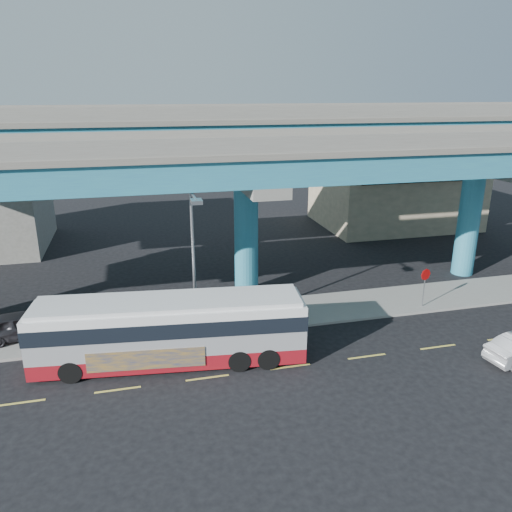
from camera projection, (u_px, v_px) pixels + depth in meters
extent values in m
plane|color=black|center=(288.00, 364.00, 24.17)|extent=(120.00, 120.00, 0.00)
cube|color=gray|center=(260.00, 315.00, 29.21)|extent=(70.00, 4.00, 0.15)
cube|color=#D8C64C|center=(20.00, 403.00, 21.13)|extent=(2.00, 0.12, 0.01)
cube|color=#D8C64C|center=(118.00, 390.00, 22.05)|extent=(2.00, 0.12, 0.01)
cube|color=#D8C64C|center=(207.00, 378.00, 22.97)|extent=(2.00, 0.12, 0.01)
cube|color=#D8C64C|center=(290.00, 367.00, 23.89)|extent=(2.00, 0.12, 0.01)
cube|color=#D8C64C|center=(367.00, 356.00, 24.81)|extent=(2.00, 0.12, 0.01)
cube|color=#D8C64C|center=(438.00, 347.00, 25.73)|extent=(2.00, 0.12, 0.01)
cube|color=#D8C64C|center=(504.00, 338.00, 26.65)|extent=(2.00, 0.12, 0.01)
cylinder|color=#266A91|center=(246.00, 239.00, 31.28)|extent=(1.50, 1.50, 7.40)
cube|color=gray|center=(246.00, 176.00, 30.02)|extent=(2.00, 12.00, 0.60)
cube|color=gray|center=(234.00, 154.00, 32.95)|extent=(1.80, 5.00, 1.20)
cylinder|color=#266A91|center=(468.00, 224.00, 34.96)|extent=(1.50, 1.50, 7.40)
cube|color=gray|center=(476.00, 166.00, 33.70)|extent=(2.00, 12.00, 0.60)
cube|color=gray|center=(447.00, 147.00, 36.63)|extent=(1.80, 5.00, 1.20)
cube|color=#266A91|center=(260.00, 167.00, 26.48)|extent=(52.00, 5.00, 1.40)
cube|color=gray|center=(260.00, 151.00, 26.21)|extent=(52.00, 5.40, 0.30)
cube|color=gray|center=(274.00, 145.00, 23.74)|extent=(52.00, 0.25, 0.80)
cube|color=gray|center=(249.00, 136.00, 28.34)|extent=(52.00, 0.25, 0.80)
cube|color=#266A91|center=(234.00, 134.00, 32.54)|extent=(52.00, 5.00, 1.40)
cube|color=gray|center=(233.00, 120.00, 32.27)|extent=(52.00, 5.40, 0.30)
cube|color=gray|center=(242.00, 113.00, 29.80)|extent=(52.00, 0.25, 0.80)
cube|color=gray|center=(226.00, 110.00, 34.40)|extent=(52.00, 0.25, 0.80)
cube|color=#C3AC8B|center=(394.00, 189.00, 48.37)|extent=(14.00, 10.00, 7.00)
cube|color=black|center=(426.00, 175.00, 43.01)|extent=(12.00, 0.25, 1.20)
cube|color=maroon|center=(171.00, 351.00, 24.16)|extent=(12.98, 4.17, 0.74)
cube|color=#AAAAAF|center=(170.00, 329.00, 23.79)|extent=(12.98, 4.17, 1.59)
cube|color=black|center=(169.00, 319.00, 23.62)|extent=(13.05, 4.23, 0.74)
cube|color=silver|center=(169.00, 308.00, 23.43)|extent=(12.98, 4.17, 0.43)
cube|color=silver|center=(168.00, 302.00, 23.33)|extent=(12.56, 3.88, 0.21)
cube|color=black|center=(302.00, 315.00, 24.45)|extent=(0.34, 2.45, 1.28)
cube|color=black|center=(29.00, 330.00, 22.89)|extent=(0.34, 2.45, 1.28)
cube|color=navy|center=(146.00, 360.00, 22.60)|extent=(5.28, 0.67, 0.96)
cylinder|color=black|center=(71.00, 372.00, 22.48)|extent=(1.09, 0.44, 1.06)
cylinder|color=black|center=(81.00, 346.00, 24.78)|extent=(1.09, 0.44, 1.06)
cylinder|color=black|center=(239.00, 361.00, 23.41)|extent=(1.09, 0.44, 1.06)
cylinder|color=black|center=(235.00, 336.00, 25.71)|extent=(1.09, 0.44, 1.06)
cylinder|color=black|center=(268.00, 359.00, 23.58)|extent=(1.09, 0.44, 1.06)
cylinder|color=black|center=(261.00, 335.00, 25.88)|extent=(1.09, 0.44, 1.06)
imported|color=#29282D|center=(22.00, 325.00, 26.20)|extent=(3.02, 4.78, 1.45)
cylinder|color=gray|center=(194.00, 264.00, 25.64)|extent=(0.16, 0.16, 7.94)
cylinder|color=gray|center=(193.00, 196.00, 23.47)|extent=(0.12, 2.15, 0.12)
cube|color=gray|center=(196.00, 202.00, 22.50)|extent=(0.50, 0.70, 0.18)
cylinder|color=gray|center=(424.00, 290.00, 29.92)|extent=(0.06, 0.06, 2.10)
cylinder|color=#B20A0A|center=(426.00, 275.00, 29.57)|extent=(0.71, 0.19, 0.72)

